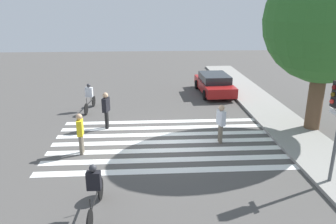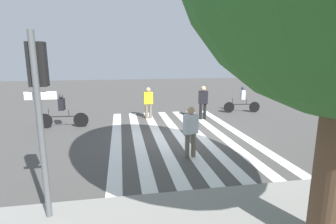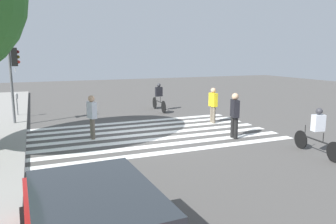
{
  "view_description": "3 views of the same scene",
  "coord_description": "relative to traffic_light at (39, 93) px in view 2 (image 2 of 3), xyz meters",
  "views": [
    {
      "loc": [
        13.61,
        -0.67,
        5.94
      ],
      "look_at": [
        0.21,
        0.17,
        1.5
      ],
      "focal_mm": 35.0,
      "sensor_mm": 36.0,
      "label": 1
    },
    {
      "loc": [
        2.44,
        10.74,
        3.36
      ],
      "look_at": [
        0.45,
        -0.21,
        1.02
      ],
      "focal_mm": 28.0,
      "sensor_mm": 36.0,
      "label": 2
    },
    {
      "loc": [
        -12.81,
        4.62,
        3.37
      ],
      "look_at": [
        -0.31,
        -0.56,
        0.96
      ],
      "focal_mm": 35.0,
      "sensor_mm": 36.0,
      "label": 3
    }
  ],
  "objects": [
    {
      "name": "cyclist_far_lane",
      "position": [
        -8.87,
        -9.46,
        -1.83
      ],
      "size": [
        2.25,
        0.42,
        1.61
      ],
      "rotation": [
        0.0,
        0.0,
        -0.11
      ],
      "color": "black",
      "rests_on": "ground_plane"
    },
    {
      "name": "crosswalk_stripes",
      "position": [
        -3.98,
        -5.39,
        -2.69
      ],
      "size": [
        5.82,
        10.0,
        0.01
      ],
      "color": "white",
      "rests_on": "ground_plane"
    },
    {
      "name": "pedestrian_adult_blue_shirt",
      "position": [
        -3.82,
        -2.87,
        -1.7
      ],
      "size": [
        0.53,
        0.35,
        1.76
      ],
      "rotation": [
        0.0,
        0.0,
        0.29
      ],
      "color": "#6B6051",
      "rests_on": "ground_plane"
    },
    {
      "name": "cyclist_near_curb",
      "position": [
        1.26,
        -7.66,
        -1.82
      ],
      "size": [
        2.4,
        0.41,
        1.65
      ],
      "rotation": [
        0.0,
        0.0,
        -0.04
      ],
      "color": "black",
      "rests_on": "ground_plane"
    },
    {
      "name": "traffic_light",
      "position": [
        0.0,
        0.0,
        0.0
      ],
      "size": [
        0.6,
        0.5,
        3.84
      ],
      "color": "#515456",
      "rests_on": "ground_plane"
    },
    {
      "name": "pedestrian_child_with_backpack",
      "position": [
        -5.94,
        -8.15,
        -1.65
      ],
      "size": [
        0.55,
        0.36,
        1.84
      ],
      "rotation": [
        0.0,
        0.0,
        -0.28
      ],
      "color": "black",
      "rests_on": "ground_plane"
    },
    {
      "name": "ground_plane",
      "position": [
        -3.98,
        -5.39,
        -2.69
      ],
      "size": [
        60.0,
        60.0,
        0.0
      ],
      "primitive_type": "plane",
      "color": "#4C4947"
    },
    {
      "name": "pedestrian_adult_yellow_jacket",
      "position": [
        -3.02,
        -8.86,
        -1.71
      ],
      "size": [
        0.5,
        0.26,
        1.74
      ],
      "rotation": [
        0.0,
        0.0,
        0.06
      ],
      "color": "#6B6051",
      "rests_on": "ground_plane"
    },
    {
      "name": "sidewalk_curb",
      "position": [
        -3.98,
        0.86,
        -2.62
      ],
      "size": [
        36.0,
        2.5,
        0.14
      ],
      "color": "gray",
      "rests_on": "ground_plane"
    }
  ]
}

